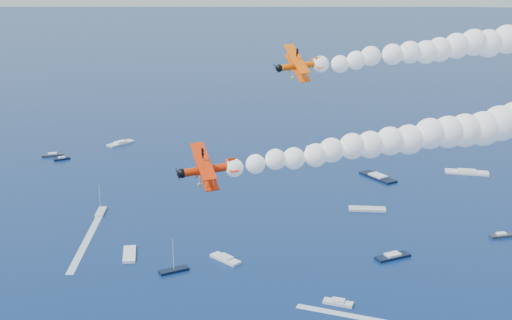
# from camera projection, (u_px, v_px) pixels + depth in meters

# --- Properties ---
(biplane_lead) EXTENTS (9.46, 10.31, 7.25)m
(biplane_lead) POSITION_uv_depth(u_px,v_px,m) (299.00, 66.00, 90.76)
(biplane_lead) COLOR #FF5805
(biplane_trail) EXTENTS (10.48, 11.52, 7.47)m
(biplane_trail) POSITION_uv_depth(u_px,v_px,m) (208.00, 170.00, 81.00)
(biplane_trail) COLOR red
(smoke_trail_lead) EXTENTS (57.08, 49.48, 9.83)m
(smoke_trail_lead) POSITION_uv_depth(u_px,v_px,m) (481.00, 43.00, 97.47)
(smoke_trail_lead) COLOR white
(smoke_trail_trail) EXTENTS (57.03, 48.28, 9.83)m
(smoke_trail_trail) POSITION_uv_depth(u_px,v_px,m) (420.00, 137.00, 87.16)
(smoke_trail_trail) COLOR white
(spectator_boats) EXTENTS (231.10, 184.06, 0.70)m
(spectator_boats) POSITION_uv_depth(u_px,v_px,m) (322.00, 220.00, 200.71)
(spectator_boats) COLOR silver
(spectator_boats) RESTS_ON ground
(boat_wakes) EXTENTS (139.11, 68.28, 0.04)m
(boat_wakes) POSITION_uv_depth(u_px,v_px,m) (119.00, 283.00, 162.84)
(boat_wakes) COLOR white
(boat_wakes) RESTS_ON ground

